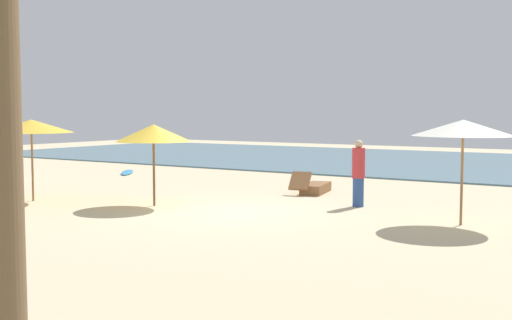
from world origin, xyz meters
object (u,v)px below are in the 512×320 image
at_px(umbrella_3, 31,126).
at_px(person_1, 358,173).
at_px(umbrella_0, 153,133).
at_px(lounger_0, 314,187).
at_px(umbrella_1, 463,128).
at_px(umbrella_2, 6,122).
at_px(surfboard, 127,172).

distance_m(umbrella_3, person_1, 8.75).
height_order(umbrella_0, lounger_0, umbrella_0).
height_order(umbrella_1, umbrella_3, umbrella_1).
bearing_deg(person_1, umbrella_0, -148.89).
bearing_deg(umbrella_1, umbrella_3, -166.81).
xyz_separation_m(umbrella_2, surfboard, (2.09, 3.86, -2.02)).
xyz_separation_m(umbrella_1, umbrella_3, (-10.71, -2.51, -0.05)).
bearing_deg(umbrella_3, umbrella_1, 13.19).
xyz_separation_m(umbrella_1, lounger_0, (-5.07, 3.03, -1.90)).
xyz_separation_m(lounger_0, surfboard, (-8.98, 1.50, -0.13)).
relative_size(umbrella_1, umbrella_3, 1.01).
distance_m(umbrella_1, person_1, 3.38).
bearing_deg(person_1, umbrella_3, -154.25).
distance_m(umbrella_3, lounger_0, 8.12).
bearing_deg(person_1, umbrella_1, -23.48).
relative_size(umbrella_3, lounger_0, 1.24).
relative_size(umbrella_1, person_1, 1.32).
bearing_deg(umbrella_3, lounger_0, 44.44).
height_order(umbrella_2, surfboard, umbrella_2).
distance_m(umbrella_2, lounger_0, 11.47).
height_order(umbrella_0, umbrella_3, umbrella_3).
bearing_deg(surfboard, umbrella_2, -118.39).
bearing_deg(umbrella_0, umbrella_1, 10.99).
height_order(umbrella_0, umbrella_1, umbrella_1).
relative_size(umbrella_1, surfboard, 1.15).
height_order(umbrella_0, umbrella_2, umbrella_2).
bearing_deg(umbrella_1, umbrella_2, 177.65).
relative_size(umbrella_0, surfboard, 1.07).
relative_size(lounger_0, person_1, 1.06).
bearing_deg(umbrella_0, surfboard, 138.40).
bearing_deg(umbrella_1, umbrella_0, -169.01).
xyz_separation_m(umbrella_2, person_1, (13.23, 0.60, -1.20)).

